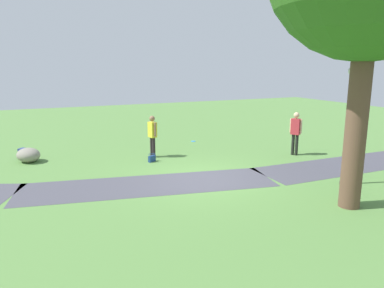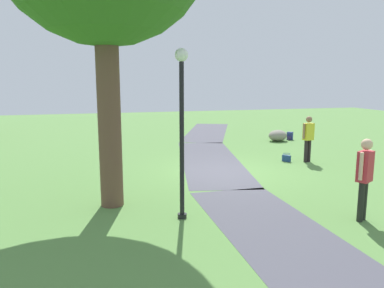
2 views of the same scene
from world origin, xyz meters
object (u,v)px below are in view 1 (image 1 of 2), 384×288
(lamp_post, at_px, (349,114))
(lawn_boulder, at_px, (28,155))
(woman_with_handbag, at_px, (152,133))
(frisbee_on_grass, at_px, (193,141))
(man_near_boulder, at_px, (296,130))
(backpack_by_boulder, at_px, (23,153))
(handbag_on_grass, at_px, (152,158))

(lamp_post, bearing_deg, lawn_boulder, -38.28)
(woman_with_handbag, relative_size, frisbee_on_grass, 7.41)
(man_near_boulder, relative_size, backpack_by_boulder, 4.53)
(backpack_by_boulder, relative_size, frisbee_on_grass, 1.73)
(backpack_by_boulder, bearing_deg, lamp_post, 139.38)
(woman_with_handbag, xyz_separation_m, handbag_on_grass, (0.27, 0.70, -0.86))
(handbag_on_grass, xyz_separation_m, frisbee_on_grass, (-3.10, -2.86, -0.13))
(backpack_by_boulder, bearing_deg, frisbee_on_grass, -179.40)
(lamp_post, xyz_separation_m, lawn_boulder, (9.07, -7.16, -1.99))
(frisbee_on_grass, bearing_deg, lawn_boulder, 6.73)
(lawn_boulder, relative_size, woman_with_handbag, 0.74)
(lawn_boulder, xyz_separation_m, backpack_by_boulder, (0.21, -0.80, -0.09))
(man_near_boulder, xyz_separation_m, frisbee_on_grass, (2.73, -4.29, -1.05))
(man_near_boulder, bearing_deg, handbag_on_grass, -13.83)
(backpack_by_boulder, bearing_deg, handbag_on_grass, 149.03)
(woman_with_handbag, relative_size, backpack_by_boulder, 4.29)
(lamp_post, xyz_separation_m, backpack_by_boulder, (9.28, -7.96, -2.08))
(man_near_boulder, height_order, backpack_by_boulder, man_near_boulder)
(man_near_boulder, bearing_deg, lamp_post, 72.58)
(lamp_post, distance_m, lawn_boulder, 11.72)
(man_near_boulder, relative_size, frisbee_on_grass, 7.83)
(handbag_on_grass, xyz_separation_m, backpack_by_boulder, (4.62, -2.78, 0.05))
(lawn_boulder, xyz_separation_m, woman_with_handbag, (-4.69, 1.27, 0.72))
(lamp_post, distance_m, backpack_by_boulder, 12.40)
(handbag_on_grass, distance_m, frisbee_on_grass, 4.22)
(handbag_on_grass, bearing_deg, frisbee_on_grass, -137.30)
(lawn_boulder, xyz_separation_m, man_near_boulder, (-10.24, 3.41, 0.79))
(lamp_post, relative_size, man_near_boulder, 2.04)
(handbag_on_grass, bearing_deg, man_near_boulder, 166.17)
(handbag_on_grass, distance_m, backpack_by_boulder, 5.39)
(lawn_boulder, distance_m, woman_with_handbag, 4.91)
(man_near_boulder, distance_m, handbag_on_grass, 6.08)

